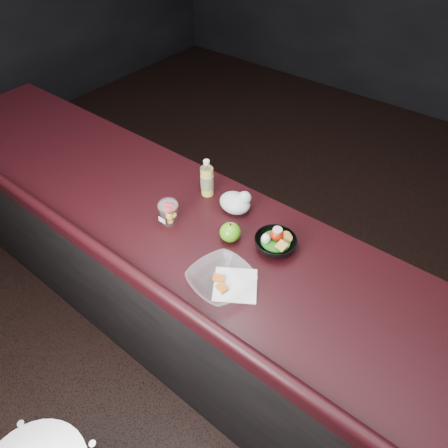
{
  "coord_description": "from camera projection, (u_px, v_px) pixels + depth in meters",
  "views": [
    {
      "loc": [
        0.65,
        -0.6,
        2.22
      ],
      "look_at": [
        -0.06,
        0.32,
        1.1
      ],
      "focal_mm": 32.0,
      "sensor_mm": 36.0,
      "label": 1
    }
  ],
  "objects": [
    {
      "name": "room_shell",
      "position": [
        160.0,
        80.0,
        0.9
      ],
      "size": [
        8.0,
        8.0,
        8.0
      ],
      "color": "black",
      "rests_on": "ground"
    },
    {
      "name": "paper_napkin",
      "position": [
        235.0,
        285.0,
        1.49
      ],
      "size": [
        0.22,
        0.22,
        0.0
      ],
      "primitive_type": "cube",
      "rotation": [
        0.0,
        0.0,
        0.58
      ],
      "color": "white",
      "rests_on": "counter"
    },
    {
      "name": "green_apple",
      "position": [
        230.0,
        232.0,
        1.64
      ],
      "size": [
        0.09,
        0.09,
        0.09
      ],
      "color": "#3F8B10",
      "rests_on": "counter"
    },
    {
      "name": "fruit_cup",
      "position": [
        169.0,
        211.0,
        1.69
      ],
      "size": [
        0.09,
        0.09,
        0.12
      ],
      "color": "white",
      "rests_on": "counter"
    },
    {
      "name": "takeout_bowl",
      "position": [
        221.0,
        280.0,
        1.47
      ],
      "size": [
        0.27,
        0.27,
        0.06
      ],
      "rotation": [
        0.0,
        0.0,
        -0.2
      ],
      "color": "silver",
      "rests_on": "counter"
    },
    {
      "name": "lemonade_bottle",
      "position": [
        207.0,
        180.0,
        1.83
      ],
      "size": [
        0.06,
        0.06,
        0.19
      ],
      "color": "yellow",
      "rests_on": "counter"
    },
    {
      "name": "snack_bowl",
      "position": [
        275.0,
        242.0,
        1.61
      ],
      "size": [
        0.22,
        0.22,
        0.09
      ],
      "rotation": [
        0.0,
        0.0,
        -0.3
      ],
      "color": "black",
      "rests_on": "counter"
    },
    {
      "name": "counter",
      "position": [
        232.0,
        316.0,
        1.99
      ],
      "size": [
        4.06,
        0.71,
        1.02
      ],
      "color": "black",
      "rests_on": "ground"
    },
    {
      "name": "ground",
      "position": [
        197.0,
        406.0,
        2.17
      ],
      "size": [
        8.0,
        8.0,
        0.0
      ],
      "primitive_type": "plane",
      "color": "black",
      "rests_on": "ground"
    },
    {
      "name": "plastic_bag",
      "position": [
        236.0,
        202.0,
        1.76
      ],
      "size": [
        0.15,
        0.12,
        0.11
      ],
      "color": "silver",
      "rests_on": "counter"
    }
  ]
}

